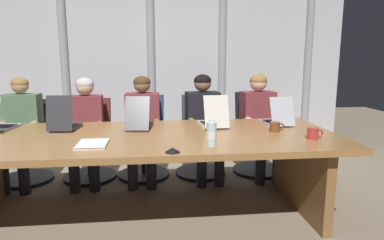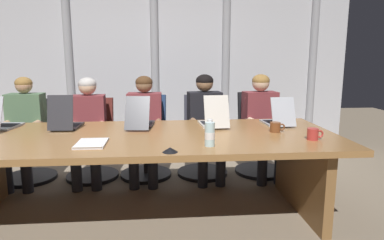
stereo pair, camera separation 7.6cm
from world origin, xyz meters
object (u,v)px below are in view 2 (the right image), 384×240
laptop_right_end (277,119)px  person_left_mid (88,124)px  laptop_left_mid (66,122)px  spiral_notepad (91,144)px  office_chair_left_end (29,149)px  coffee_mug_far (276,127)px  office_chair_left_mid (93,148)px  water_bottle_primary (210,134)px  office_chair_center (146,146)px  coffee_mug_near (313,134)px  laptop_right_mid (213,120)px  person_center (144,122)px  office_chair_right_mid (202,145)px  conference_mic_left_side (170,150)px  office_chair_right_end (259,143)px  person_left_end (24,125)px  person_right_mid (206,120)px  laptop_center (140,121)px  person_right_end (262,119)px

laptop_right_end → person_left_mid: (-1.95, 0.60, -0.13)m
laptop_left_mid → spiral_notepad: laptop_left_mid is taller
office_chair_left_end → coffee_mug_far: bearing=71.0°
office_chair_left_mid → water_bottle_primary: 1.96m
office_chair_left_end → office_chair_center: 1.34m
coffee_mug_near → office_chair_left_mid: bearing=145.9°
coffee_mug_near → coffee_mug_far: (-0.21, 0.30, -0.00)m
laptop_right_mid → person_center: size_ratio=0.37×
laptop_left_mid → office_chair_left_mid: laptop_left_mid is taller
laptop_left_mid → laptop_right_end: laptop_left_mid is taller
person_center → office_chair_center: bearing=-179.9°
office_chair_right_mid → spiral_notepad: 1.76m
coffee_mug_near → conference_mic_left_side: (-1.16, -0.26, -0.03)m
office_chair_left_mid → conference_mic_left_side: bearing=32.9°
person_center → coffee_mug_near: (1.41, -1.22, 0.11)m
office_chair_right_end → water_bottle_primary: size_ratio=4.75×
person_left_end → spiral_notepad: size_ratio=3.85×
laptop_right_mid → person_center: person_center is taller
laptop_right_mid → coffee_mug_near: laptop_right_mid is taller
laptop_left_mid → office_chair_left_end: laptop_left_mid is taller
laptop_left_mid → water_bottle_primary: size_ratio=2.02×
person_left_mid → water_bottle_primary: (1.18, -1.34, 0.16)m
office_chair_left_mid → water_bottle_primary: water_bottle_primary is taller
person_center → person_right_mid: size_ratio=0.99×
laptop_center → office_chair_left_mid: size_ratio=0.56×
laptop_center → person_right_mid: (0.70, 0.59, -0.11)m
laptop_right_end → coffee_mug_near: bearing=-174.5°
laptop_right_mid → office_chair_right_end: laptop_right_mid is taller
person_right_mid → person_right_end: 0.66m
laptop_right_mid → laptop_right_end: laptop_right_mid is taller
laptop_right_mid → office_chair_right_mid: 0.89m
person_right_end → office_chair_center: bearing=-102.1°
laptop_right_mid → spiral_notepad: laptop_right_mid is taller
water_bottle_primary → conference_mic_left_side: water_bottle_primary is taller
laptop_left_mid → person_left_mid: size_ratio=0.35×
person_right_end → laptop_right_end: bearing=-8.4°
person_right_end → spiral_notepad: person_right_end is taller
laptop_right_end → water_bottle_primary: laptop_right_end is taller
water_bottle_primary → office_chair_right_end: bearing=61.3°
person_center → coffee_mug_far: person_center is taller
office_chair_right_end → water_bottle_primary: office_chair_right_end is taller
laptop_center → office_chair_right_mid: bearing=-37.3°
office_chair_center → person_right_mid: person_right_mid is taller
laptop_left_mid → person_left_end: 0.87m
person_center → office_chair_left_mid: bearing=-102.4°
person_center → person_right_mid: 0.70m
conference_mic_left_side → coffee_mug_near: bearing=12.9°
conference_mic_left_side → spiral_notepad: size_ratio=0.36×
laptop_right_end → conference_mic_left_side: bearing=127.1°
person_right_mid → person_left_end: bearing=-95.6°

